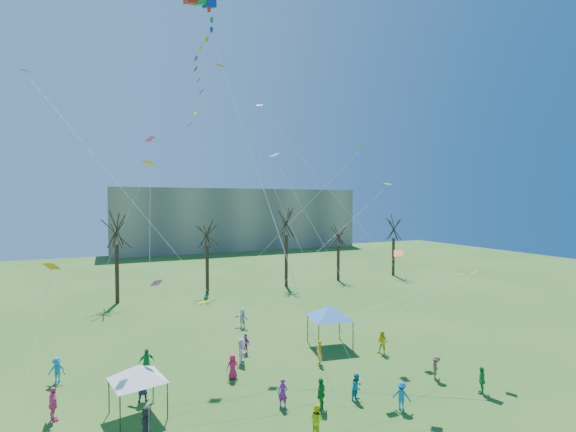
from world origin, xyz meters
name	(u,v)px	position (x,y,z in m)	size (l,w,h in m)	color
distant_building	(238,219)	(22.00, 82.00, 7.50)	(60.00, 14.00, 15.00)	gray
bare_tree_row	(190,238)	(1.13, 35.09, 7.26)	(68.53, 6.56, 11.26)	black
big_box_kite	(206,68)	(-3.17, 7.03, 19.35)	(2.52, 7.12, 24.90)	red
canopy_tent_white	(138,373)	(-7.00, 7.47, 2.40)	(3.69, 3.69, 2.83)	#3F3F44
canopy_tent_blue	(330,312)	(8.09, 12.38, 2.81)	(4.36, 4.36, 3.32)	#3F3F44
festival_crowd	(236,376)	(-1.16, 8.15, 0.86)	(26.90, 20.48, 1.86)	red
small_kites_aloft	(270,202)	(2.07, 10.51, 11.79)	(29.72, 17.84, 33.72)	orange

